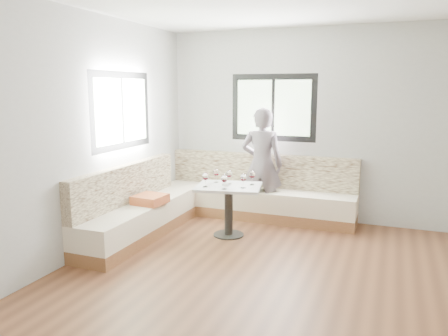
# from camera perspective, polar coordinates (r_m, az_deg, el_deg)

# --- Properties ---
(room) EXTENTS (5.01, 5.01, 2.81)m
(room) POSITION_cam_1_polar(r_m,az_deg,el_deg) (4.12, 8.73, 2.98)
(room) COLOR brown
(room) RESTS_ON ground
(banquette) EXTENTS (2.90, 2.80, 0.95)m
(banquette) POSITION_cam_1_polar(r_m,az_deg,el_deg) (6.24, -1.99, -4.53)
(banquette) COLOR #9A633B
(banquette) RESTS_ON ground
(table) EXTENTS (0.94, 0.80, 0.68)m
(table) POSITION_cam_1_polar(r_m,az_deg,el_deg) (5.75, 0.62, -3.97)
(table) COLOR black
(table) RESTS_ON ground
(person) EXTENTS (0.64, 0.45, 1.67)m
(person) POSITION_cam_1_polar(r_m,az_deg,el_deg) (6.41, 4.96, 0.44)
(person) COLOR #60565D
(person) RESTS_ON ground
(olive_ramekin) EXTENTS (0.09, 0.09, 0.04)m
(olive_ramekin) POSITION_cam_1_polar(r_m,az_deg,el_deg) (5.70, 0.17, -2.16)
(olive_ramekin) COLOR white
(olive_ramekin) RESTS_ON table
(wine_glass_a) EXTENTS (0.08, 0.08, 0.19)m
(wine_glass_a) POSITION_cam_1_polar(r_m,az_deg,el_deg) (5.62, -2.43, -1.16)
(wine_glass_a) COLOR white
(wine_glass_a) RESTS_ON table
(wine_glass_b) EXTENTS (0.08, 0.08, 0.19)m
(wine_glass_b) POSITION_cam_1_polar(r_m,az_deg,el_deg) (5.48, 0.03, -1.44)
(wine_glass_b) COLOR white
(wine_glass_b) RESTS_ON table
(wine_glass_c) EXTENTS (0.08, 0.08, 0.19)m
(wine_glass_c) POSITION_cam_1_polar(r_m,az_deg,el_deg) (5.55, 2.54, -1.30)
(wine_glass_c) COLOR white
(wine_glass_c) RESTS_ON table
(wine_glass_d) EXTENTS (0.08, 0.08, 0.19)m
(wine_glass_d) POSITION_cam_1_polar(r_m,az_deg,el_deg) (5.78, 0.69, -0.83)
(wine_glass_d) COLOR white
(wine_glass_d) RESTS_ON table
(wine_glass_e) EXTENTS (0.08, 0.08, 0.19)m
(wine_glass_e) POSITION_cam_1_polar(r_m,az_deg,el_deg) (5.75, 3.68, -0.91)
(wine_glass_e) COLOR white
(wine_glass_e) RESTS_ON table
(wine_glass_f) EXTENTS (0.08, 0.08, 0.19)m
(wine_glass_f) POSITION_cam_1_polar(r_m,az_deg,el_deg) (5.89, -1.02, -0.62)
(wine_glass_f) COLOR white
(wine_glass_f) RESTS_ON table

